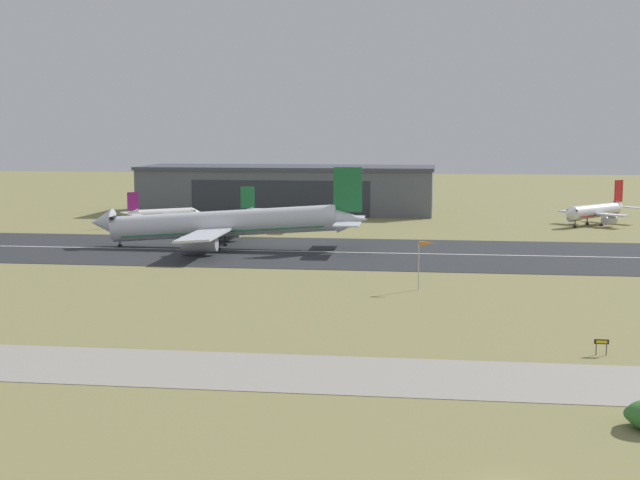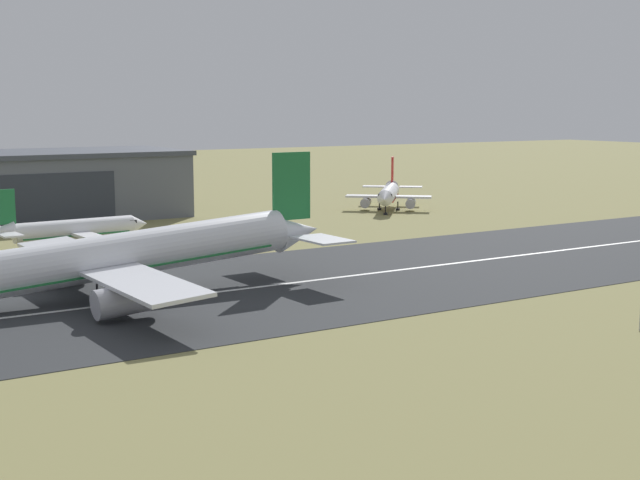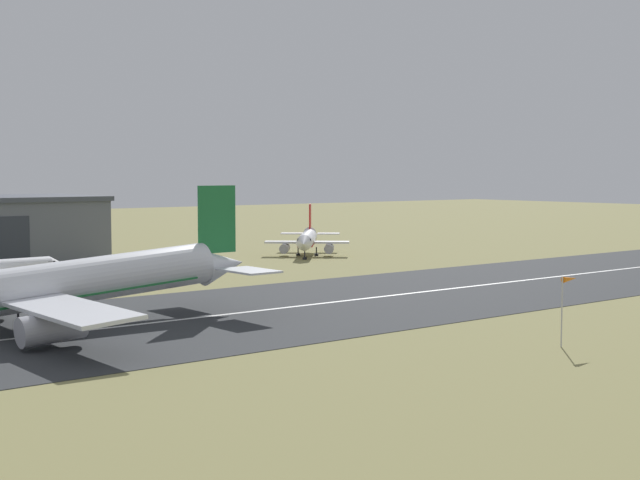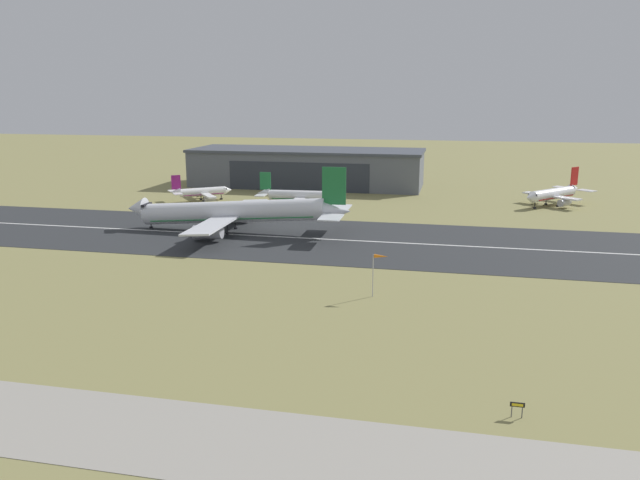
# 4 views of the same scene
# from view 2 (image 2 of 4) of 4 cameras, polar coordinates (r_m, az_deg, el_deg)

# --- Properties ---
(runway_strip) EXTENTS (490.30, 42.37, 0.06)m
(runway_strip) POSITION_cam_2_polar(r_m,az_deg,el_deg) (121.09, 8.05, -1.57)
(runway_strip) COLOR #2B2D30
(runway_strip) RESTS_ON ground_plane
(runway_centreline) EXTENTS (441.27, 0.70, 0.01)m
(runway_centreline) POSITION_cam_2_polar(r_m,az_deg,el_deg) (121.08, 8.05, -1.55)
(runway_centreline) COLOR silver
(runway_centreline) RESTS_ON runway_strip
(airplane_landing) EXTENTS (54.03, 43.10, 15.57)m
(airplane_landing) POSITION_cam_2_polar(r_m,az_deg,el_deg) (100.54, -13.19, -1.14)
(airplane_landing) COLOR silver
(airplane_landing) RESTS_ON ground_plane
(airplane_parked_west) EXTENTS (22.13, 23.88, 10.39)m
(airplane_parked_west) POSITION_cam_2_polar(r_m,az_deg,el_deg) (183.53, 4.42, 2.95)
(airplane_parked_west) COLOR white
(airplane_parked_west) RESTS_ON ground_plane
(airplane_parked_centre) EXTENTS (24.03, 21.20, 9.60)m
(airplane_parked_centre) POSITION_cam_2_polar(r_m,az_deg,el_deg) (136.34, -15.56, 0.62)
(airplane_parked_centre) COLOR white
(airplane_parked_centre) RESTS_ON ground_plane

